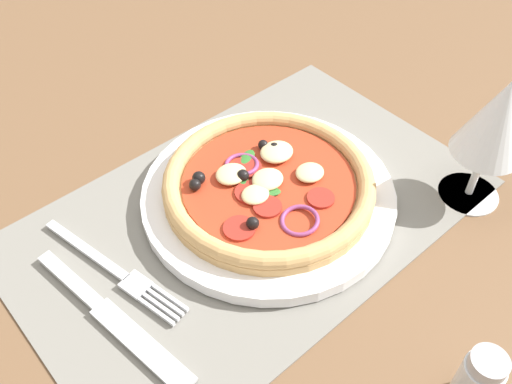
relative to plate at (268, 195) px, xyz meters
The scene contains 7 objects.
ground_plane 3.40cm from the plate, ahead, with size 190.00×140.00×2.40cm, color brown.
placemat 2.65cm from the plate, ahead, with size 48.14×30.07×0.40cm, color slate.
plate is the anchor object (origin of this frame).
pizza 1.81cm from the plate, 32.14° to the right, with size 21.93×21.93×2.68cm.
fork 17.16cm from the plate, ahead, with size 5.11×17.93×0.44cm.
knife 20.13cm from the plate, ahead, with size 4.29×20.04×0.62cm.
wine_glass 23.54cm from the plate, 141.49° to the left, with size 7.20×7.20×14.90cm.
Camera 1 is at (25.21, 29.53, 44.25)cm, focal length 39.45 mm.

